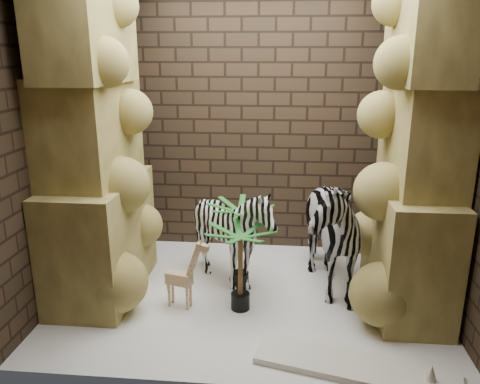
# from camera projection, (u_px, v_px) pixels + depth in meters

# --- Properties ---
(floor) EXTENTS (3.50, 3.50, 0.00)m
(floor) POSITION_uv_depth(u_px,v_px,m) (248.00, 296.00, 4.47)
(floor) COLOR white
(floor) RESTS_ON ground
(wall_back) EXTENTS (3.50, 0.00, 3.50)m
(wall_back) POSITION_uv_depth(u_px,v_px,m) (258.00, 120.00, 5.24)
(wall_back) COLOR #342519
(wall_back) RESTS_ON ground
(wall_front) EXTENTS (3.50, 0.00, 3.50)m
(wall_front) POSITION_uv_depth(u_px,v_px,m) (234.00, 177.00, 2.85)
(wall_front) COLOR #342519
(wall_front) RESTS_ON ground
(wall_left) EXTENTS (0.00, 3.00, 3.00)m
(wall_left) POSITION_uv_depth(u_px,v_px,m) (54.00, 137.00, 4.20)
(wall_left) COLOR #342519
(wall_left) RESTS_ON ground
(wall_right) EXTENTS (0.00, 3.00, 3.00)m
(wall_right) POSITION_uv_depth(u_px,v_px,m) (460.00, 144.00, 3.89)
(wall_right) COLOR #342519
(wall_right) RESTS_ON ground
(rock_pillar_left) EXTENTS (0.68, 1.30, 3.00)m
(rock_pillar_left) POSITION_uv_depth(u_px,v_px,m) (92.00, 137.00, 4.17)
(rock_pillar_left) COLOR tan
(rock_pillar_left) RESTS_ON floor
(rock_pillar_right) EXTENTS (0.58, 1.25, 3.00)m
(rock_pillar_right) POSITION_uv_depth(u_px,v_px,m) (419.00, 143.00, 3.92)
(rock_pillar_right) COLOR tan
(rock_pillar_right) RESTS_ON floor
(zebra_right) EXTENTS (0.93, 1.34, 1.44)m
(zebra_right) POSITION_uv_depth(u_px,v_px,m) (320.00, 218.00, 4.45)
(zebra_right) COLOR white
(zebra_right) RESTS_ON floor
(zebra_left) EXTENTS (0.88, 1.08, 0.96)m
(zebra_left) POSITION_uv_depth(u_px,v_px,m) (233.00, 239.00, 4.57)
(zebra_left) COLOR white
(zebra_left) RESTS_ON floor
(giraffe_toy) EXTENTS (0.38, 0.21, 0.70)m
(giraffe_toy) POSITION_uv_depth(u_px,v_px,m) (179.00, 271.00, 4.20)
(giraffe_toy) COLOR #D4B082
(giraffe_toy) RESTS_ON floor
(palm_front) EXTENTS (0.36, 0.36, 0.88)m
(palm_front) POSITION_uv_depth(u_px,v_px,m) (240.00, 245.00, 4.54)
(palm_front) COLOR #1B4C22
(palm_front) RESTS_ON floor
(palm_back) EXTENTS (0.36, 0.36, 0.79)m
(palm_back) POSITION_uv_depth(u_px,v_px,m) (240.00, 269.00, 4.15)
(palm_back) COLOR #1B4C22
(palm_back) RESTS_ON floor
(surfboard) EXTENTS (1.50, 0.70, 0.05)m
(surfboard) POSITION_uv_depth(u_px,v_px,m) (355.00, 367.00, 3.43)
(surfboard) COLOR silver
(surfboard) RESTS_ON floor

